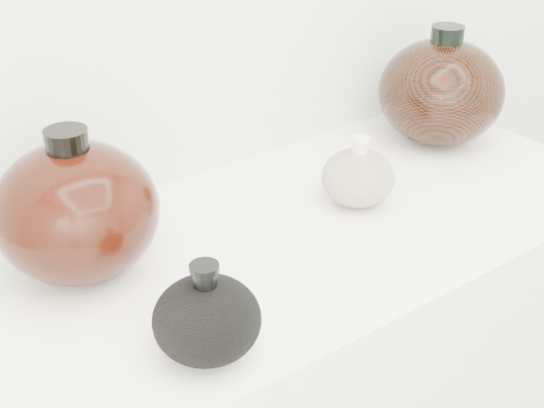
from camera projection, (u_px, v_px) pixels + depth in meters
black_gourd_vase at (207, 319)px, 0.87m from camera, size 0.14×0.14×0.13m
cream_gourd_vase at (358, 177)px, 1.20m from camera, size 0.13×0.13×0.11m
left_round_pot at (77, 211)px, 1.01m from camera, size 0.26×0.26×0.21m
right_round_pot at (441, 91)px, 1.39m from camera, size 0.24×0.24×0.22m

